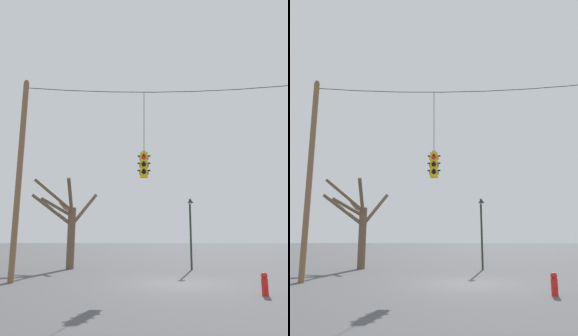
% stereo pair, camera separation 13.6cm
% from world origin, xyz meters
% --- Properties ---
extents(ground_plane, '(200.00, 200.00, 0.00)m').
position_xyz_m(ground_plane, '(0.00, 0.00, 0.00)').
color(ground_plane, '#4C4C4F').
extents(utility_pole_left, '(0.26, 0.26, 9.35)m').
position_xyz_m(utility_pole_left, '(-7.03, -0.15, 4.66)').
color(utility_pole_left, brown).
rests_on(utility_pole_left, ground_plane).
extents(span_wire, '(14.05, 0.03, 0.38)m').
position_xyz_m(span_wire, '(0.00, -0.15, 8.71)').
color(span_wire, black).
extents(traffic_light_near_left_pole, '(0.58, 0.58, 4.08)m').
position_xyz_m(traffic_light_near_left_pole, '(-1.35, -0.15, 5.11)').
color(traffic_light_near_left_pole, yellow).
extents(street_lamp, '(0.38, 0.67, 4.23)m').
position_xyz_m(street_lamp, '(1.23, 5.79, 2.90)').
color(street_lamp, '#233323').
rests_on(street_lamp, ground_plane).
extents(bare_tree, '(3.86, 3.47, 5.64)m').
position_xyz_m(bare_tree, '(-6.44, 6.15, 2.85)').
color(bare_tree, brown).
rests_on(bare_tree, ground_plane).
extents(fire_hydrant, '(0.22, 0.30, 0.75)m').
position_xyz_m(fire_hydrant, '(2.81, -2.81, 0.38)').
color(fire_hydrant, red).
rests_on(fire_hydrant, ground_plane).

